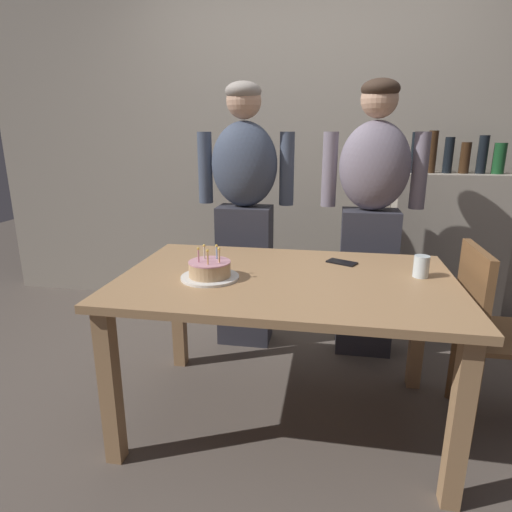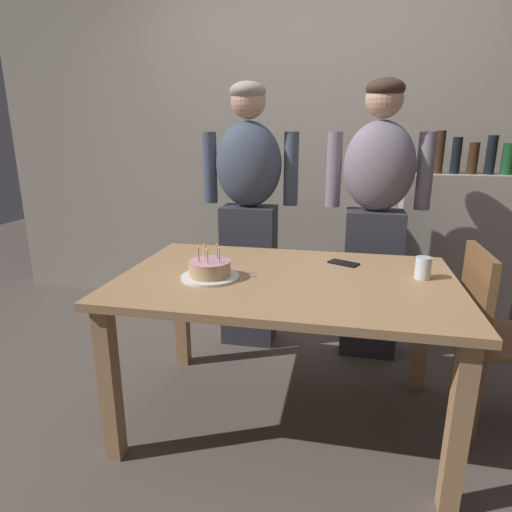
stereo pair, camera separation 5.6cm
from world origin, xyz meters
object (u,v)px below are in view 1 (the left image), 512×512
Objects in this scene: dining_chair at (492,324)px; birthday_cake at (210,271)px; person_man_bearded at (245,214)px; cell_phone at (342,262)px; water_glass_near at (421,266)px; person_woman_cardigan at (371,218)px.

birthday_cake is at bearing 100.21° from dining_chair.
birthday_cake is 0.90m from person_man_bearded.
person_man_bearded is at bearing 164.51° from cell_phone.
cell_phone is at bearing 30.56° from birthday_cake.
person_man_bearded reaches higher than dining_chair.
birthday_cake is at bearing -168.55° from water_glass_near.
person_man_bearded and person_woman_cardigan have the same top height.
person_man_bearded is 1.50m from dining_chair.
water_glass_near is at bearing 96.81° from dining_chair.
water_glass_near is 0.44m from dining_chair.
dining_chair is at bearing 10.21° from birthday_cake.
water_glass_near reaches higher than cell_phone.
birthday_cake is 1.81× the size of cell_phone.
person_man_bearded is (-0.95, 0.70, 0.08)m from water_glass_near.
cell_phone is 0.74m from dining_chair.
water_glass_near is 1.19m from person_man_bearded.
dining_chair is (0.34, 0.04, -0.27)m from water_glass_near.
water_glass_near is at bearing 143.58° from person_man_bearded.
person_man_bearded is at bearing 62.98° from dining_chair.
water_glass_near is at bearing 11.45° from birthday_cake.
person_woman_cardigan is 1.90× the size of dining_chair.
person_woman_cardigan is at bearing 38.06° from dining_chair.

